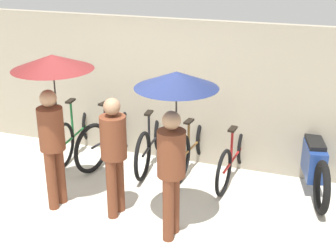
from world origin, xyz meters
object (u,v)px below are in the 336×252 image
object	(u,v)px
pedestrian_leading	(52,90)
parked_bicycle_0	(78,131)
parked_bicycle_3	(193,145)
motorcycle	(313,160)
pedestrian_center	(114,149)
parked_bicycle_1	(114,136)
parked_bicycle_2	(153,141)
parked_bicycle_4	(235,156)
pedestrian_trailing	(175,113)

from	to	relation	value
pedestrian_leading	parked_bicycle_0	bearing A→B (deg)	116.80
parked_bicycle_3	motorcycle	distance (m)	1.72
pedestrian_leading	pedestrian_center	world-z (taller)	pedestrian_leading
parked_bicycle_0	pedestrian_leading	world-z (taller)	pedestrian_leading
parked_bicycle_0	pedestrian_center	xyz separation A→B (m)	(1.38, -1.50, 0.52)
parked_bicycle_1	pedestrian_center	bearing A→B (deg)	-141.95
parked_bicycle_1	pedestrian_leading	bearing A→B (deg)	-171.28
parked_bicycle_0	motorcycle	distance (m)	3.66
parked_bicycle_0	parked_bicycle_3	bearing A→B (deg)	-94.26
parked_bicycle_2	motorcycle	distance (m)	2.37
parked_bicycle_2	parked_bicycle_4	xyz separation A→B (m)	(1.29, -0.04, -0.03)
parked_bicycle_1	parked_bicycle_2	bearing A→B (deg)	-75.26
pedestrian_leading	pedestrian_center	xyz separation A→B (m)	(0.81, -0.02, -0.67)
parked_bicycle_3	parked_bicycle_1	bearing A→B (deg)	97.84
parked_bicycle_0	parked_bicycle_4	world-z (taller)	parked_bicycle_0
parked_bicycle_1	parked_bicycle_2	size ratio (longest dim) A/B	1.01
parked_bicycle_0	parked_bicycle_2	bearing A→B (deg)	-94.77
parked_bicycle_4	motorcycle	xyz separation A→B (m)	(1.08, 0.12, 0.05)
parked_bicycle_2	parked_bicycle_1	bearing A→B (deg)	87.29
parked_bicycle_1	pedestrian_leading	distance (m)	1.86
pedestrian_leading	parked_bicycle_2	bearing A→B (deg)	69.77
pedestrian_trailing	pedestrian_center	bearing A→B (deg)	173.53
parked_bicycle_0	pedestrian_trailing	xyz separation A→B (m)	(2.20, -1.63, 1.13)
pedestrian_leading	pedestrian_trailing	world-z (taller)	pedestrian_leading
pedestrian_leading	pedestrian_trailing	bearing A→B (deg)	-0.05
parked_bicycle_2	motorcycle	xyz separation A→B (m)	(2.37, 0.08, 0.02)
parked_bicycle_2	pedestrian_trailing	size ratio (longest dim) A/B	0.91
parked_bicycle_3	pedestrian_center	bearing A→B (deg)	165.27
parked_bicycle_1	parked_bicycle_2	distance (m)	0.64
parked_bicycle_1	parked_bicycle_0	bearing A→B (deg)	99.36
parked_bicycle_1	pedestrian_leading	size ratio (longest dim) A/B	0.91
parked_bicycle_0	parked_bicycle_2	size ratio (longest dim) A/B	1.00
parked_bicycle_0	motorcycle	size ratio (longest dim) A/B	0.86
parked_bicycle_2	pedestrian_leading	distance (m)	2.03
parked_bicycle_1	pedestrian_center	size ratio (longest dim) A/B	1.16
pedestrian_trailing	motorcycle	bearing A→B (deg)	52.65
parked_bicycle_3	pedestrian_center	world-z (taller)	pedestrian_center
pedestrian_center	pedestrian_leading	bearing A→B (deg)	-176.63
parked_bicycle_4	parked_bicycle_2	bearing A→B (deg)	91.92
parked_bicycle_2	motorcycle	world-z (taller)	parked_bicycle_2
parked_bicycle_0	parked_bicycle_1	xyz separation A→B (m)	(0.65, -0.03, 0.02)
pedestrian_leading	pedestrian_center	distance (m)	1.05
pedestrian_trailing	parked_bicycle_3	bearing A→B (deg)	101.87
pedestrian_center	parked_bicycle_3	bearing A→B (deg)	75.02
motorcycle	parked_bicycle_0	bearing A→B (deg)	78.73
parked_bicycle_1	motorcycle	world-z (taller)	parked_bicycle_1
parked_bicycle_0	pedestrian_center	world-z (taller)	pedestrian_center
parked_bicycle_3	pedestrian_leading	world-z (taller)	pedestrian_leading
parked_bicycle_3	pedestrian_trailing	world-z (taller)	pedestrian_trailing
parked_bicycle_1	parked_bicycle_2	world-z (taller)	parked_bicycle_1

